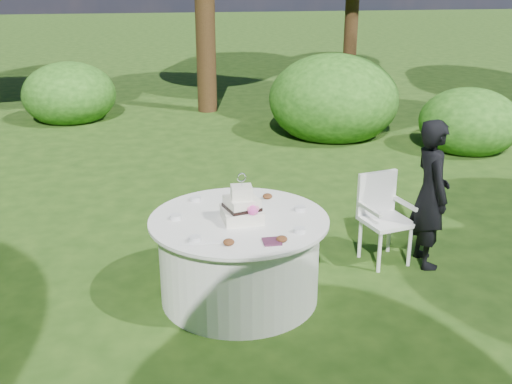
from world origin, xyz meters
TOP-DOWN VIEW (x-y plane):
  - ground at (0.00, 0.00)m, footprint 80.00×80.00m
  - napkins at (0.18, -0.54)m, footprint 0.14×0.14m
  - feather_plume at (-0.31, -0.47)m, footprint 0.48×0.07m
  - guest at (1.93, 0.35)m, footprint 0.39×0.56m
  - table at (0.00, 0.00)m, footprint 1.56×1.56m
  - cake at (0.02, -0.05)m, footprint 0.35×0.35m
  - chair at (1.52, 0.53)m, footprint 0.53×0.52m
  - votives at (-0.06, -0.04)m, footprint 1.20×0.99m
  - petal_cups at (0.15, -0.21)m, footprint 0.58×1.05m

SIDE VIEW (x-z plane):
  - ground at x=0.00m, z-range 0.00..0.00m
  - table at x=0.00m, z-range 0.00..0.77m
  - chair at x=1.52m, z-range 0.07..0.97m
  - guest at x=1.93m, z-range 0.00..1.48m
  - feather_plume at x=-0.31m, z-range 0.77..0.78m
  - napkins at x=0.18m, z-range 0.77..0.79m
  - votives at x=-0.06m, z-range 0.77..0.81m
  - petal_cups at x=0.15m, z-range 0.77..0.82m
  - cake at x=0.02m, z-range 0.67..1.10m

